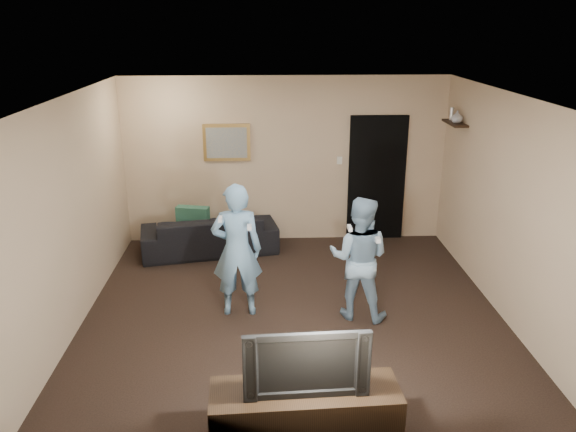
{
  "coord_description": "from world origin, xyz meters",
  "views": [
    {
      "loc": [
        -0.32,
        -6.05,
        3.37
      ],
      "look_at": [
        -0.05,
        0.3,
        1.15
      ],
      "focal_mm": 35.0,
      "sensor_mm": 36.0,
      "label": 1
    }
  ],
  "objects_px": {
    "sofa": "(210,233)",
    "tv_console": "(305,418)",
    "television": "(305,359)",
    "wii_player_right": "(359,258)",
    "wii_player_left": "(237,250)"
  },
  "relations": [
    {
      "from": "wii_player_right",
      "to": "sofa",
      "type": "bearing_deg",
      "value": 133.26
    },
    {
      "from": "television",
      "to": "wii_player_left",
      "type": "distance_m",
      "value": 2.36
    },
    {
      "from": "television",
      "to": "wii_player_right",
      "type": "relative_size",
      "value": 0.67
    },
    {
      "from": "television",
      "to": "wii_player_right",
      "type": "xyz_separation_m",
      "value": [
        0.78,
        2.14,
        -0.07
      ]
    },
    {
      "from": "sofa",
      "to": "tv_console",
      "type": "height_order",
      "value": "sofa"
    },
    {
      "from": "tv_console",
      "to": "wii_player_left",
      "type": "xyz_separation_m",
      "value": [
        -0.64,
        2.27,
        0.57
      ]
    },
    {
      "from": "sofa",
      "to": "television",
      "type": "height_order",
      "value": "television"
    },
    {
      "from": "television",
      "to": "wii_player_left",
      "type": "xyz_separation_m",
      "value": [
        -0.64,
        2.27,
        -0.0
      ]
    },
    {
      "from": "sofa",
      "to": "television",
      "type": "distance_m",
      "value": 4.39
    },
    {
      "from": "television",
      "to": "wii_player_left",
      "type": "relative_size",
      "value": 0.62
    },
    {
      "from": "sofa",
      "to": "wii_player_left",
      "type": "bearing_deg",
      "value": 94.32
    },
    {
      "from": "sofa",
      "to": "wii_player_right",
      "type": "bearing_deg",
      "value": 122.63
    },
    {
      "from": "tv_console",
      "to": "wii_player_right",
      "type": "distance_m",
      "value": 2.33
    },
    {
      "from": "tv_console",
      "to": "television",
      "type": "distance_m",
      "value": 0.57
    },
    {
      "from": "tv_console",
      "to": "wii_player_left",
      "type": "height_order",
      "value": "wii_player_left"
    }
  ]
}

